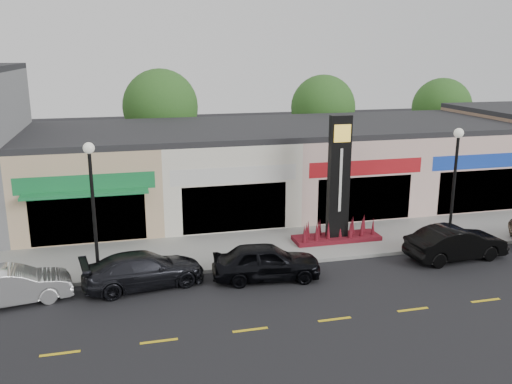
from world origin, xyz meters
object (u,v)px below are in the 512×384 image
lamp_west_near (93,197)px  car_white_van (12,286)px  car_dark_sedan (144,270)px  lamp_east_near (455,175)px  pylon_sign (338,197)px  car_black_conv (456,243)px  car_black_sedan (266,261)px

lamp_west_near → car_white_van: 4.33m
lamp_west_near → car_white_van: (-2.97, -1.45, -2.79)m
car_dark_sedan → lamp_east_near: bearing=-94.5°
lamp_east_near → pylon_sign: 5.42m
lamp_west_near → car_black_conv: bearing=-5.7°
car_dark_sedan → car_black_conv: (13.56, -0.43, 0.06)m
car_dark_sedan → pylon_sign: bearing=-82.0°
lamp_east_near → car_dark_sedan: (-14.24, -1.10, -2.79)m
car_white_van → pylon_sign: bearing=-87.3°
car_white_van → lamp_west_near: bearing=-74.0°
lamp_west_near → car_dark_sedan: lamp_west_near is taller
lamp_west_near → lamp_east_near: (16.00, 0.00, 0.00)m
pylon_sign → car_black_sedan: size_ratio=1.37×
lamp_west_near → lamp_east_near: size_ratio=1.00×
pylon_sign → car_dark_sedan: (-9.24, -2.80, -1.59)m
lamp_west_near → car_black_sedan: lamp_west_near is taller
car_dark_sedan → car_black_sedan: car_black_sedan is taller
pylon_sign → car_dark_sedan: bearing=-163.1°
car_black_conv → car_dark_sedan: bearing=84.0°
car_white_van → car_black_conv: 18.30m
car_white_van → lamp_east_near: bearing=-95.6°
lamp_east_near → car_white_van: lamp_east_near is taller
car_white_van → car_black_sedan: size_ratio=0.95×
car_white_van → car_black_sedan: 9.59m
pylon_sign → lamp_east_near: bearing=-18.7°
lamp_east_near → pylon_sign: bearing=161.3°
lamp_west_near → pylon_sign: bearing=8.8°
pylon_sign → car_white_van: size_ratio=1.45×
lamp_west_near → car_black_sedan: size_ratio=1.25×
pylon_sign → car_black_sedan: 5.69m
car_white_van → car_dark_sedan: bearing=-95.8°
lamp_west_near → car_dark_sedan: size_ratio=1.16×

